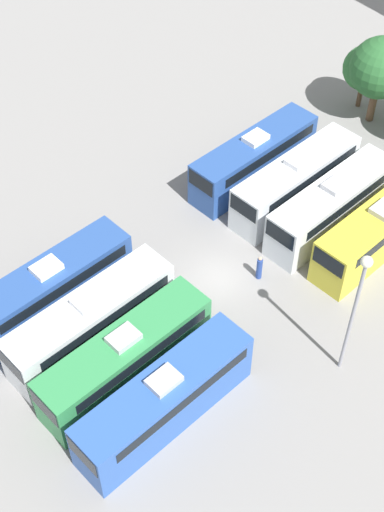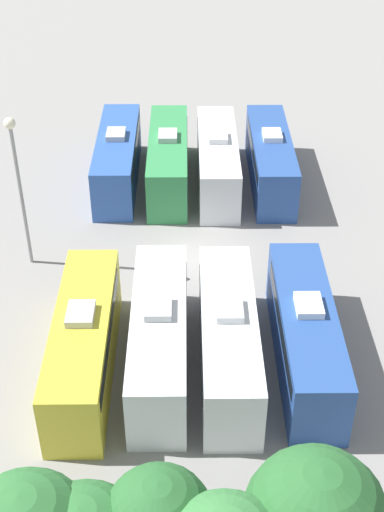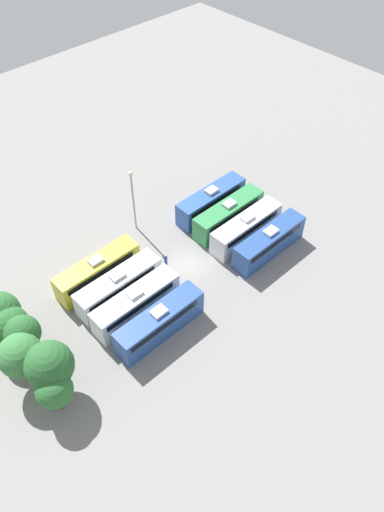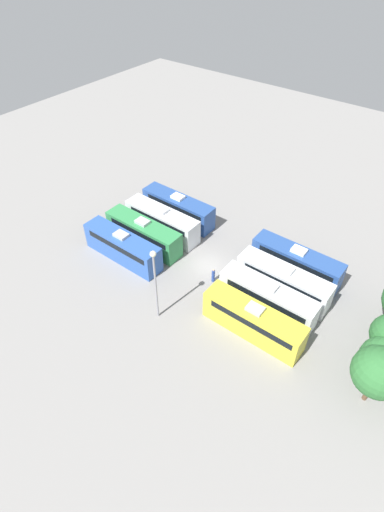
{
  "view_description": "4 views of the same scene",
  "coord_description": "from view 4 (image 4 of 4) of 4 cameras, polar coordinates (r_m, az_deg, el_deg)",
  "views": [
    {
      "loc": [
        19.77,
        -21.24,
        33.01
      ],
      "look_at": [
        -0.95,
        -1.45,
        2.33
      ],
      "focal_mm": 50.0,
      "sensor_mm": 36.0,
      "label": 1
    },
    {
      "loc": [
        0.32,
        32.91,
        23.73
      ],
      "look_at": [
        0.08,
        1.95,
        1.57
      ],
      "focal_mm": 50.0,
      "sensor_mm": 36.0,
      "label": 2
    },
    {
      "loc": [
        -29.45,
        26.75,
        43.73
      ],
      "look_at": [
        -0.54,
        -0.43,
        1.7
      ],
      "focal_mm": 35.0,
      "sensor_mm": 36.0,
      "label": 3
    },
    {
      "loc": [
        28.04,
        19.2,
        32.06
      ],
      "look_at": [
        1.47,
        -1.3,
        1.99
      ],
      "focal_mm": 28.0,
      "sensor_mm": 36.0,
      "label": 4
    }
  ],
  "objects": [
    {
      "name": "ground_plane",
      "position": [
        46.72,
        2.36,
        -1.51
      ],
      "size": [
        116.99,
        116.99,
        0.0
      ],
      "primitive_type": "plane",
      "color": "gray"
    },
    {
      "name": "bus_0",
      "position": [
        52.86,
        -1.96,
        6.93
      ],
      "size": [
        2.52,
        10.31,
        3.64
      ],
      "color": "#284C93",
      "rests_on": "ground_plane"
    },
    {
      "name": "bus_1",
      "position": [
        50.63,
        -4.26,
        5.04
      ],
      "size": [
        2.52,
        10.31,
        3.64
      ],
      "color": "silver",
      "rests_on": "ground_plane"
    },
    {
      "name": "bus_2",
      "position": [
        48.92,
        -6.92,
        3.31
      ],
      "size": [
        2.52,
        10.31,
        3.64
      ],
      "color": "#338C4C",
      "rests_on": "ground_plane"
    },
    {
      "name": "bus_3",
      "position": [
        47.33,
        -9.85,
        1.4
      ],
      "size": [
        2.52,
        10.31,
        3.64
      ],
      "color": "#2D56A8",
      "rests_on": "ground_plane"
    },
    {
      "name": "bus_4",
      "position": [
        46.14,
        14.72,
        -0.8
      ],
      "size": [
        2.52,
        10.31,
        3.64
      ],
      "color": "#284C93",
      "rests_on": "ground_plane"
    },
    {
      "name": "bus_5",
      "position": [
        43.59,
        12.96,
        -3.45
      ],
      "size": [
        2.52,
        10.31,
        3.64
      ],
      "color": "silver",
      "rests_on": "ground_plane"
    },
    {
      "name": "bus_6",
      "position": [
        41.54,
        10.77,
        -5.86
      ],
      "size": [
        2.52,
        10.31,
        3.64
      ],
      "color": "silver",
      "rests_on": "ground_plane"
    },
    {
      "name": "bus_7",
      "position": [
        39.37,
        8.79,
        -9.06
      ],
      "size": [
        2.52,
        10.31,
        3.64
      ],
      "color": "gold",
      "rests_on": "ground_plane"
    },
    {
      "name": "worker_person",
      "position": [
        44.47,
        3.05,
        -2.81
      ],
      "size": [
        0.36,
        0.36,
        1.81
      ],
      "color": "navy",
      "rests_on": "ground_plane"
    },
    {
      "name": "light_pole",
      "position": [
        37.46,
        -5.34,
        -2.72
      ],
      "size": [
        0.6,
        0.6,
        8.81
      ],
      "color": "gray",
      "rests_on": "ground_plane"
    },
    {
      "name": "tree_5",
      "position": [
        36.1,
        25.13,
        -14.81
      ],
      "size": [
        4.35,
        4.35,
        6.29
      ],
      "color": "brown",
      "rests_on": "ground_plane"
    }
  ]
}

